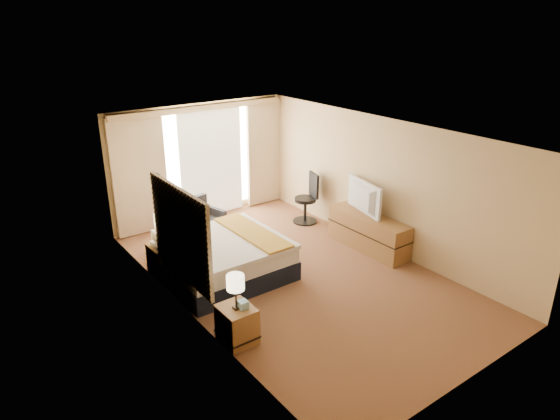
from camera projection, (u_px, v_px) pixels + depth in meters
floor at (295, 274)px, 8.99m from camera, size 4.20×7.00×0.02m
ceiling at (297, 132)px, 8.03m from camera, size 4.20×7.00×0.02m
wall_back at (200, 162)px, 11.14m from camera, size 4.20×0.02×2.60m
wall_front at (478, 293)px, 5.88m from camera, size 4.20×0.02×2.60m
wall_left at (184, 238)px, 7.35m from camera, size 0.02×7.00×2.60m
wall_right at (381, 184)px, 9.67m from camera, size 0.02×7.00×2.60m
headboard at (181, 234)px, 7.53m from camera, size 0.06×1.85×1.50m
nightstand_left at (237, 324)px, 7.07m from camera, size 0.45×0.52×0.55m
nightstand_right at (164, 259)px, 8.94m from camera, size 0.45×0.52×0.55m
media_dresser at (368, 232)px, 9.86m from camera, size 0.50×1.80×0.70m
window at (210, 159)px, 11.24m from camera, size 2.30×0.02×2.30m
curtains at (202, 158)px, 11.01m from camera, size 4.12×0.19×2.56m
bed at (223, 258)px, 8.80m from camera, size 2.03×1.86×0.99m
loveseat at (192, 227)px, 10.33m from camera, size 1.40×0.96×0.80m
floor_lamp at (157, 198)px, 9.45m from camera, size 0.20×0.20×1.60m
desk_chair at (308, 201)px, 11.11m from camera, size 0.55×0.55×1.13m
lamp_left at (235, 283)px, 6.79m from camera, size 0.25×0.25×0.53m
lamp_right at (162, 221)px, 8.75m from camera, size 0.27×0.27×0.58m
tissue_box at (243, 305)px, 6.93m from camera, size 0.13×0.13×0.12m
telephone at (169, 243)px, 8.85m from camera, size 0.20×0.17×0.07m
television at (359, 197)px, 9.78m from camera, size 0.39×1.12×0.64m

